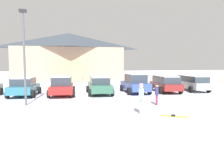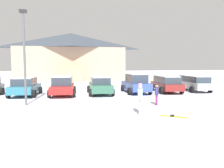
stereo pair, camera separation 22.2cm
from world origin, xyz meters
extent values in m
plane|color=silver|center=(0.00, 0.00, 0.00)|extent=(160.00, 160.00, 0.00)
cube|color=tan|center=(-1.71, 30.70, 2.68)|extent=(17.24, 8.13, 5.35)
pyramid|color=#363F49|center=(-1.71, 30.70, 6.64)|extent=(17.84, 8.73, 2.57)
cube|color=tan|center=(-1.73, 25.77, 1.20)|extent=(3.61, 1.81, 2.40)
cylinder|color=black|center=(-7.94, 12.96, 0.32)|extent=(0.28, 0.66, 0.64)
cube|color=#2B6D83|center=(-5.85, 12.00, 0.63)|extent=(2.16, 4.21, 0.61)
cube|color=#2D3842|center=(-5.87, 11.80, 1.22)|extent=(1.79, 2.24, 0.58)
cube|color=white|center=(-5.87, 11.80, 1.54)|extent=(1.67, 2.13, 0.06)
cylinder|color=black|center=(-6.74, 13.34, 0.32)|extent=(0.27, 0.66, 0.64)
cylinder|color=black|center=(-4.76, 13.19, 0.32)|extent=(0.27, 0.66, 0.64)
cylinder|color=black|center=(-6.94, 10.82, 0.32)|extent=(0.27, 0.66, 0.64)
cylinder|color=black|center=(-4.96, 10.67, 0.32)|extent=(0.27, 0.66, 0.64)
cube|color=#B1201E|center=(-2.73, 11.73, 0.62)|extent=(2.06, 4.60, 0.59)
cube|color=#2D3842|center=(-2.74, 11.51, 1.26)|extent=(1.73, 2.43, 0.70)
cube|color=white|center=(-2.74, 11.51, 1.64)|extent=(1.61, 2.30, 0.06)
cylinder|color=black|center=(-3.64, 13.18, 0.32)|extent=(0.25, 0.65, 0.64)
cylinder|color=black|center=(-1.67, 13.08, 0.32)|extent=(0.25, 0.65, 0.64)
cylinder|color=black|center=(-3.79, 10.38, 0.32)|extent=(0.25, 0.65, 0.64)
cylinder|color=black|center=(-1.82, 10.28, 0.32)|extent=(0.25, 0.65, 0.64)
cube|color=#2F624A|center=(0.52, 11.78, 0.64)|extent=(1.97, 4.60, 0.64)
cube|color=#2D3842|center=(0.51, 11.55, 1.25)|extent=(1.67, 2.42, 0.57)
cube|color=white|center=(0.51, 11.55, 1.56)|extent=(1.56, 2.30, 0.06)
cylinder|color=black|center=(-0.39, 13.23, 0.32)|extent=(0.25, 0.65, 0.64)
cylinder|color=black|center=(1.54, 13.15, 0.32)|extent=(0.25, 0.65, 0.64)
cylinder|color=black|center=(-0.50, 10.42, 0.32)|extent=(0.25, 0.65, 0.64)
cylinder|color=black|center=(1.42, 10.34, 0.32)|extent=(0.25, 0.65, 0.64)
cube|color=#334C9F|center=(3.93, 11.97, 0.66)|extent=(1.84, 4.34, 0.69)
cube|color=#2D3842|center=(3.93, 11.75, 1.38)|extent=(1.59, 2.27, 0.74)
cube|color=white|center=(3.93, 11.75, 1.78)|extent=(1.49, 2.16, 0.06)
cylinder|color=black|center=(3.01, 13.32, 0.32)|extent=(0.23, 0.64, 0.64)
cylinder|color=black|center=(4.91, 13.28, 0.32)|extent=(0.23, 0.64, 0.64)
cylinder|color=black|center=(2.96, 10.65, 0.32)|extent=(0.23, 0.64, 0.64)
cylinder|color=black|center=(4.86, 10.61, 0.32)|extent=(0.23, 0.64, 0.64)
cube|color=maroon|center=(6.98, 11.88, 0.61)|extent=(2.20, 4.65, 0.59)
cube|color=#2D3842|center=(6.97, 11.79, 1.21)|extent=(1.88, 3.55, 0.61)
cube|color=white|center=(6.97, 11.79, 1.55)|extent=(1.76, 3.37, 0.06)
cylinder|color=black|center=(6.15, 13.36, 0.32)|extent=(0.28, 0.66, 0.64)
cylinder|color=black|center=(8.07, 13.18, 0.32)|extent=(0.28, 0.66, 0.64)
cylinder|color=black|center=(5.89, 10.58, 0.32)|extent=(0.28, 0.66, 0.64)
cylinder|color=black|center=(7.81, 10.40, 0.32)|extent=(0.28, 0.66, 0.64)
cube|color=#B3BBBA|center=(10.06, 12.13, 0.63)|extent=(1.95, 4.63, 0.61)
cube|color=#2D3842|center=(10.05, 12.04, 1.21)|extent=(1.69, 3.53, 0.56)
cube|color=white|center=(10.05, 12.04, 1.52)|extent=(1.58, 3.35, 0.06)
cylinder|color=black|center=(9.21, 13.59, 0.32)|extent=(0.25, 0.65, 0.64)
cylinder|color=black|center=(11.05, 13.49, 0.32)|extent=(0.25, 0.65, 0.64)
cylinder|color=black|center=(9.06, 10.78, 0.32)|extent=(0.25, 0.65, 0.64)
cylinder|color=black|center=(10.90, 10.68, 0.32)|extent=(0.25, 0.65, 0.64)
cylinder|color=#9AB4D0|center=(1.47, 3.51, 0.41)|extent=(0.15, 0.15, 0.82)
cylinder|color=#9AB4D0|center=(1.42, 3.34, 0.41)|extent=(0.15, 0.15, 0.82)
cube|color=#9EBFD2|center=(1.45, 3.43, 1.11)|extent=(0.35, 0.45, 0.58)
cylinder|color=#9EBFD2|center=(1.52, 3.67, 1.12)|extent=(0.11, 0.11, 0.55)
cylinder|color=#9EBFD2|center=(1.37, 3.18, 1.12)|extent=(0.11, 0.11, 0.55)
sphere|color=tan|center=(1.45, 3.43, 1.50)|extent=(0.21, 0.21, 0.21)
cylinder|color=pink|center=(1.45, 3.43, 1.62)|extent=(0.20, 0.20, 0.10)
cylinder|color=#72295B|center=(3.42, 5.80, 0.35)|extent=(0.13, 0.13, 0.69)
cylinder|color=#72295B|center=(3.34, 5.67, 0.35)|extent=(0.13, 0.13, 0.69)
cube|color=navy|center=(3.38, 5.74, 0.94)|extent=(0.35, 0.39, 0.49)
cylinder|color=navy|center=(3.49, 5.92, 0.95)|extent=(0.09, 0.09, 0.46)
cylinder|color=navy|center=(3.27, 5.55, 0.95)|extent=(0.09, 0.09, 0.46)
sphere|color=tan|center=(3.38, 5.74, 1.27)|extent=(0.18, 0.18, 0.18)
cylinder|color=#2A2B23|center=(3.38, 5.74, 1.36)|extent=(0.17, 0.17, 0.08)
cube|color=yellow|center=(3.01, 2.67, 0.01)|extent=(1.19, 0.87, 0.02)
cube|color=black|center=(2.97, 2.70, 0.05)|extent=(0.21, 0.18, 0.06)
cube|color=yellow|center=(2.89, 2.50, 0.01)|extent=(1.19, 0.87, 0.02)
cube|color=black|center=(2.85, 2.53, 0.05)|extent=(0.21, 0.18, 0.06)
cylinder|color=#515459|center=(-5.01, 7.45, 2.93)|extent=(0.14, 0.14, 5.87)
cube|color=#232326|center=(-5.01, 7.45, 6.02)|extent=(0.44, 0.24, 0.20)
camera|label=1|loc=(-2.54, -7.48, 2.68)|focal=35.00mm
camera|label=2|loc=(-2.32, -7.53, 2.68)|focal=35.00mm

